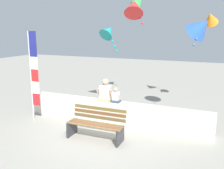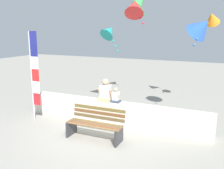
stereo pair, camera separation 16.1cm
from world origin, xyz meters
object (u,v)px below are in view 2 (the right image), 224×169
at_px(kite_orange, 212,18).
at_px(kite_red, 135,7).
at_px(kite_green, 140,1).
at_px(kite_blue, 202,27).
at_px(park_bench, 95,124).
at_px(flag_banner, 34,72).
at_px(person_adult, 105,92).
at_px(kite_teal, 109,32).
at_px(person_child, 116,97).

relative_size(kite_orange, kite_red, 0.90).
height_order(kite_green, kite_blue, kite_green).
distance_m(park_bench, kite_red, 4.16).
bearing_deg(kite_red, kite_green, 103.45).
relative_size(park_bench, kite_orange, 1.84).
bearing_deg(flag_banner, kite_blue, 21.20).
bearing_deg(kite_orange, flag_banner, -147.10).
distance_m(person_adult, kite_green, 4.22).
height_order(kite_teal, kite_red, kite_red).
relative_size(flag_banner, kite_green, 3.30).
relative_size(kite_green, kite_blue, 0.81).
bearing_deg(park_bench, flag_banner, 170.29).
relative_size(park_bench, person_child, 3.34).
bearing_deg(kite_teal, kite_green, 63.10).
bearing_deg(kite_green, kite_teal, -116.90).
xyz_separation_m(kite_green, kite_blue, (2.61, -1.69, -1.04)).
bearing_deg(kite_orange, kite_blue, -97.23).
distance_m(kite_orange, kite_red, 2.81).
xyz_separation_m(person_adult, person_child, (0.37, 0.00, -0.10)).
height_order(person_adult, kite_teal, kite_teal).
xyz_separation_m(person_child, kite_blue, (2.42, 1.08, 2.24)).
bearing_deg(kite_blue, kite_orange, 82.77).
height_order(kite_teal, kite_blue, kite_blue).
relative_size(person_child, kite_orange, 0.55).
relative_size(kite_teal, kite_green, 1.21).
distance_m(person_child, kite_green, 4.30).
relative_size(park_bench, kite_red, 1.65).
xyz_separation_m(person_adult, kite_green, (0.19, 2.77, 3.18)).
distance_m(kite_teal, kite_red, 1.43).
xyz_separation_m(person_adult, kite_blue, (2.80, 1.08, 2.14)).
relative_size(park_bench, flag_banner, 0.55).
bearing_deg(kite_green, park_bench, -87.95).
bearing_deg(kite_green, kite_orange, -5.50).
bearing_deg(kite_blue, person_child, -156.03).
xyz_separation_m(park_bench, kite_blue, (2.46, 2.40, 2.75)).
bearing_deg(kite_orange, person_child, -136.12).
bearing_deg(kite_red, kite_blue, 1.11).
height_order(kite_orange, kite_blue, kite_orange).
height_order(person_adult, kite_green, kite_green).
distance_m(flag_banner, kite_teal, 3.15).
height_order(park_bench, kite_red, kite_red).
bearing_deg(kite_green, flag_banner, -123.77).
xyz_separation_m(flag_banner, kite_teal, (1.74, 2.26, 1.33)).
distance_m(flag_banner, kite_blue, 5.61).
bearing_deg(kite_blue, kite_red, -178.89).
distance_m(kite_green, kite_red, 1.82).
relative_size(person_child, flag_banner, 0.16).
xyz_separation_m(park_bench, kite_red, (0.27, 2.36, 3.42)).
bearing_deg(person_adult, person_child, 0.05).
relative_size(kite_orange, kite_blue, 0.79).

